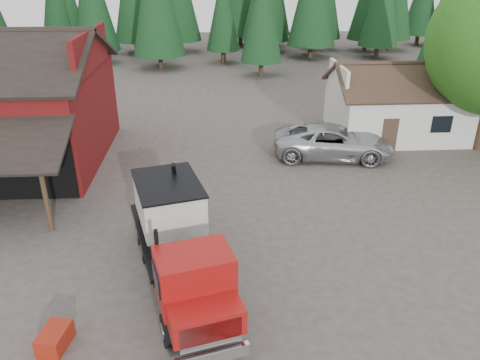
{
  "coord_description": "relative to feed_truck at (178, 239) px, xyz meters",
  "views": [
    {
      "loc": [
        1.26,
        -15.13,
        10.3
      ],
      "look_at": [
        2.33,
        2.74,
        1.8
      ],
      "focal_mm": 35.0,
      "sensor_mm": 36.0,
      "label": 1
    }
  ],
  "objects": [
    {
      "name": "ground",
      "position": [
        0.01,
        1.67,
        -1.76
      ],
      "size": [
        120.0,
        120.0,
        0.0
      ],
      "primitive_type": "plane",
      "color": "#473E37",
      "rests_on": "ground"
    },
    {
      "name": "farmhouse",
      "position": [
        13.01,
        14.67,
        -0.09
      ],
      "size": [
        8.6,
        6.42,
        4.65
      ],
      "color": "silver",
      "rests_on": "ground"
    },
    {
      "name": "conifer_backdrop",
      "position": [
        0.01,
        43.67,
        -1.76
      ],
      "size": [
        76.0,
        16.0,
        16.0
      ],
      "primitive_type": null,
      "color": "#103217",
      "rests_on": "ground"
    },
    {
      "name": "near_pine_b",
      "position": [
        6.01,
        31.67,
        4.13
      ],
      "size": [
        3.96,
        3.96,
        10.4
      ],
      "color": "#382619",
      "rests_on": "ground"
    },
    {
      "name": "near_pine_c",
      "position": [
        22.01,
        27.67,
        5.14
      ],
      "size": [
        4.84,
        4.84,
        12.4
      ],
      "color": "#382619",
      "rests_on": "ground"
    },
    {
      "name": "feed_truck",
      "position": [
        0.0,
        0.0,
        0.0
      ],
      "size": [
        4.31,
        8.6,
        3.75
      ],
      "rotation": [
        0.0,
        0.0,
        0.27
      ],
      "color": "black",
      "rests_on": "ground"
    },
    {
      "name": "silver_car",
      "position": [
        8.01,
        10.97,
        -0.83
      ],
      "size": [
        7.03,
        3.97,
        1.85
      ],
      "primitive_type": "imported",
      "rotation": [
        0.0,
        0.0,
        1.43
      ],
      "color": "#AFB2B7",
      "rests_on": "ground"
    },
    {
      "name": "equip_box",
      "position": [
        -3.49,
        -2.86,
        -1.46
      ],
      "size": [
        0.9,
        1.21,
        0.6
      ],
      "primitive_type": "cube",
      "rotation": [
        0.0,
        0.0,
        -0.19
      ],
      "color": "maroon",
      "rests_on": "ground"
    }
  ]
}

